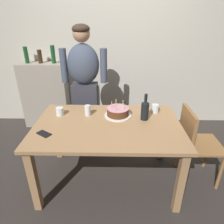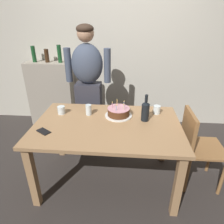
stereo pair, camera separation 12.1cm
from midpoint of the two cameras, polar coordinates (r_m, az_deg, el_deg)
name	(u,v)px [view 1 (the left image)]	position (r m, az deg, el deg)	size (l,w,h in m)	color
ground_plane	(108,178)	(2.49, -2.51, -18.48)	(10.00, 10.00, 0.00)	#332D2B
back_wall	(111,46)	(3.36, -1.33, 18.30)	(5.20, 0.10, 2.60)	beige
dining_table	(108,132)	(2.09, -2.84, -5.77)	(1.50, 0.96, 0.74)	#A37A51
birthday_cake	(118,112)	(2.18, 0.11, -0.02)	(0.30, 0.30, 0.17)	white
water_glass_near	(88,110)	(2.22, -8.55, 0.43)	(0.07, 0.07, 0.12)	silver
water_glass_far	(155,108)	(2.31, 10.80, 0.99)	(0.08, 0.08, 0.09)	silver
water_glass_side	(60,111)	(2.29, -16.22, 0.13)	(0.08, 0.08, 0.09)	silver
wine_bottle	(145,110)	(2.10, 7.82, 0.67)	(0.08, 0.08, 0.29)	black
cell_phone	(44,134)	(2.00, -20.59, -5.89)	(0.14, 0.07, 0.01)	black
person_man_bearded	(85,87)	(2.73, -9.10, 7.04)	(0.61, 0.27, 1.66)	#33333D
dining_chair	(194,140)	(2.34, 21.11, -7.57)	(0.42, 0.42, 0.87)	olive
shelf_cabinet	(46,95)	(3.55, -19.38, 4.66)	(0.74, 0.30, 1.34)	#9E9384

